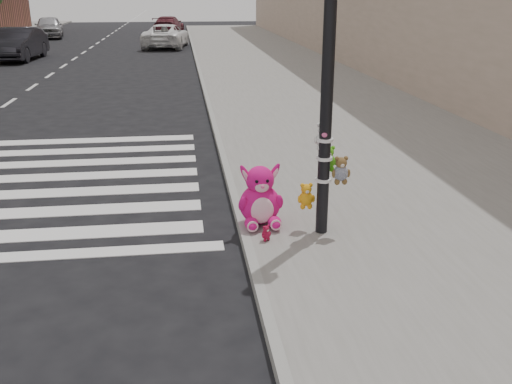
{
  "coord_description": "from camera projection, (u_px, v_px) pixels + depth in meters",
  "views": [
    {
      "loc": [
        0.77,
        -5.24,
        3.28
      ],
      "look_at": [
        1.7,
        1.82,
        0.75
      ],
      "focal_mm": 40.0,
      "sensor_mm": 36.0,
      "label": 1
    }
  ],
  "objects": [
    {
      "name": "car_maroon_near",
      "position": [
        169.0,
        25.0,
        44.5
      ],
      "size": [
        2.6,
        4.89,
        1.35
      ],
      "primitive_type": "imported",
      "rotation": [
        0.0,
        0.0,
        2.98
      ],
      "color": "#591923",
      "rests_on": "ground"
    },
    {
      "name": "car_dark_far",
      "position": [
        18.0,
        44.0,
        27.87
      ],
      "size": [
        1.96,
        4.8,
        1.55
      ],
      "primitive_type": "imported",
      "rotation": [
        0.0,
        0.0,
        -0.07
      ],
      "color": "black",
      "rests_on": "ground"
    },
    {
      "name": "car_silver_deep",
      "position": [
        49.0,
        27.0,
        40.65
      ],
      "size": [
        2.46,
        4.72,
        1.53
      ],
      "primitive_type": "imported",
      "rotation": [
        0.0,
        0.0,
        0.15
      ],
      "color": "#A2A2A7",
      "rests_on": "ground"
    },
    {
      "name": "curb_edge",
      "position": [
        211.0,
        116.0,
        15.41
      ],
      "size": [
        0.12,
        80.0,
        0.15
      ],
      "primitive_type": "cube",
      "color": "gray",
      "rests_on": "ground"
    },
    {
      "name": "car_white_near",
      "position": [
        166.0,
        36.0,
        33.83
      ],
      "size": [
        2.9,
        5.21,
        1.38
      ],
      "primitive_type": "imported",
      "rotation": [
        0.0,
        0.0,
        3.01
      ],
      "color": "white",
      "rests_on": "ground"
    },
    {
      "name": "pink_bunny",
      "position": [
        260.0,
        200.0,
        7.98
      ],
      "size": [
        0.64,
        0.67,
        0.9
      ],
      "rotation": [
        0.0,
        0.0,
        0.04
      ],
      "color": "#DB1278",
      "rests_on": "sidewalk_near"
    },
    {
      "name": "sidewalk_near",
      "position": [
        336.0,
        112.0,
        15.83
      ],
      "size": [
        7.0,
        80.0,
        0.14
      ],
      "primitive_type": "cube",
      "color": "slate",
      "rests_on": "ground"
    },
    {
      "name": "ground",
      "position": [
        117.0,
        326.0,
        5.9
      ],
      "size": [
        120.0,
        120.0,
        0.0
      ],
      "primitive_type": "plane",
      "color": "black",
      "rests_on": "ground"
    },
    {
      "name": "red_teddy",
      "position": [
        266.0,
        233.0,
        7.53
      ],
      "size": [
        0.18,
        0.17,
        0.22
      ],
      "primitive_type": null,
      "rotation": [
        0.0,
        0.0,
        0.55
      ],
      "color": "#A11032",
      "rests_on": "sidewalk_near"
    },
    {
      "name": "signal_pole",
      "position": [
        327.0,
        112.0,
        7.31
      ],
      "size": [
        0.68,
        0.48,
        4.0
      ],
      "color": "black",
      "rests_on": "sidewalk_near"
    }
  ]
}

